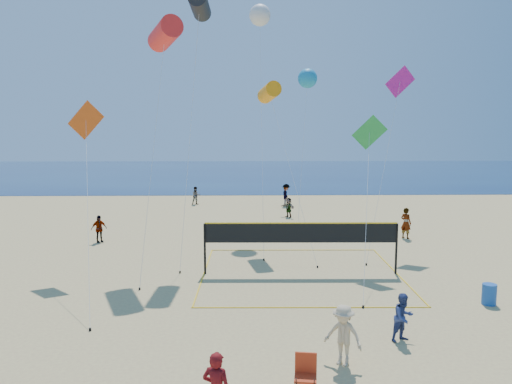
{
  "coord_description": "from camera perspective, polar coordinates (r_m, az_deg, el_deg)",
  "views": [
    {
      "loc": [
        -0.6,
        -11.66,
        6.65
      ],
      "look_at": [
        -0.31,
        2.0,
        4.88
      ],
      "focal_mm": 35.0,
      "sensor_mm": 36.0,
      "label": 1
    }
  ],
  "objects": [
    {
      "name": "kite_4",
      "position": [
        24.28,
        12.81,
        5.89
      ],
      "size": [
        2.42,
        6.54,
        7.26
      ],
      "rotation": [
        0.0,
        0.0,
        -0.2
      ],
      "color": "green",
      "rests_on": "ground"
    },
    {
      "name": "far_person_3",
      "position": [
        43.54,
        -6.88,
        -0.42
      ],
      "size": [
        0.91,
        0.8,
        1.56
      ],
      "primitive_type": "imported",
      "rotation": [
        0.0,
        0.0,
        0.33
      ],
      "color": "gray",
      "rests_on": "ground"
    },
    {
      "name": "kite_7",
      "position": [
        35.87,
        5.91,
        12.78
      ],
      "size": [
        2.16,
        6.78,
        10.73
      ],
      "rotation": [
        0.0,
        0.0,
        -0.42
      ],
      "color": "#1883B8",
      "rests_on": "ground"
    },
    {
      "name": "far_person_1",
      "position": [
        37.25,
        3.74,
        -1.78
      ],
      "size": [
        1.19,
        1.32,
        1.46
      ],
      "primitive_type": "imported",
      "rotation": [
        0.0,
        0.0,
        -0.88
      ],
      "color": "gray",
      "rests_on": "ground"
    },
    {
      "name": "far_person_4",
      "position": [
        42.4,
        3.46,
        -0.35
      ],
      "size": [
        0.9,
        1.33,
        1.9
      ],
      "primitive_type": "imported",
      "rotation": [
        0.0,
        0.0,
        1.4
      ],
      "color": "gray",
      "rests_on": "ground"
    },
    {
      "name": "kite_3",
      "position": [
        24.42,
        -18.85,
        7.02
      ],
      "size": [
        3.27,
        8.08,
        7.91
      ],
      "rotation": [
        0.0,
        0.0,
        -0.01
      ],
      "color": "#D74D12",
      "rests_on": "ground"
    },
    {
      "name": "kite_0",
      "position": [
        25.67,
        -10.36,
        17.33
      ],
      "size": [
        2.1,
        6.49,
        11.86
      ],
      "rotation": [
        0.0,
        0.0,
        0.43
      ],
      "color": "red",
      "rests_on": "ground"
    },
    {
      "name": "volleyball_net",
      "position": [
        22.83,
        5.14,
        -5.34
      ],
      "size": [
        9.09,
        8.94,
        2.39
      ],
      "rotation": [
        0.0,
        0.0,
        -0.02
      ],
      "color": "black",
      "rests_on": "ground"
    },
    {
      "name": "ocean",
      "position": [
        73.96,
        -0.75,
        2.24
      ],
      "size": [
        140.0,
        50.0,
        0.03
      ],
      "primitive_type": "cube",
      "color": "#10204E",
      "rests_on": "ground"
    },
    {
      "name": "kite_1",
      "position": [
        27.27,
        -6.46,
        20.43
      ],
      "size": [
        1.27,
        5.36,
        13.46
      ],
      "rotation": [
        0.0,
        0.0,
        -0.04
      ],
      "color": "black",
      "rests_on": "ground"
    },
    {
      "name": "kite_6",
      "position": [
        34.6,
        0.45,
        19.54
      ],
      "size": [
        1.72,
        10.3,
        14.65
      ],
      "rotation": [
        0.0,
        0.0,
        0.26
      ],
      "color": "silver",
      "rests_on": "ground"
    },
    {
      "name": "camp_chair",
      "position": [
        13.34,
        5.7,
        -19.75
      ],
      "size": [
        0.62,
        0.74,
        1.13
      ],
      "rotation": [
        0.0,
        0.0,
        -0.15
      ],
      "color": "#B93215",
      "rests_on": "ground"
    },
    {
      "name": "kite_5",
      "position": [
        29.28,
        15.99,
        11.19
      ],
      "size": [
        3.71,
        4.94,
        10.08
      ],
      "rotation": [
        0.0,
        0.0,
        0.35
      ],
      "color": "#BA188F",
      "rests_on": "ground"
    },
    {
      "name": "far_person_2",
      "position": [
        31.41,
        16.76,
        -3.42
      ],
      "size": [
        0.78,
        0.81,
        1.87
      ],
      "primitive_type": "imported",
      "rotation": [
        0.0,
        0.0,
        2.27
      ],
      "color": "gray",
      "rests_on": "ground"
    },
    {
      "name": "far_person_0",
      "position": [
        30.48,
        -17.52,
        -4.04
      ],
      "size": [
        0.98,
        0.87,
        1.59
      ],
      "primitive_type": "imported",
      "rotation": [
        0.0,
        0.0,
        0.64
      ],
      "color": "gray",
      "rests_on": "ground"
    },
    {
      "name": "bystander_b",
      "position": [
        14.75,
        9.93,
        -15.81
      ],
      "size": [
        1.29,
        1.16,
        1.74
      ],
      "primitive_type": "imported",
      "rotation": [
        0.0,
        0.0,
        -0.59
      ],
      "color": "#CBB187",
      "rests_on": "ground"
    },
    {
      "name": "bystander_a",
      "position": [
        16.69,
        16.49,
        -13.57
      ],
      "size": [
        0.92,
        0.85,
        1.53
      ],
      "primitive_type": "imported",
      "rotation": [
        0.0,
        0.0,
        0.45
      ],
      "color": "navy",
      "rests_on": "ground"
    },
    {
      "name": "trash_barrel",
      "position": [
        21.15,
        25.1,
        -10.54
      ],
      "size": [
        0.66,
        0.66,
        0.79
      ],
      "primitive_type": "cylinder",
      "rotation": [
        0.0,
        0.0,
        -0.3
      ],
      "color": "#194EA4",
      "rests_on": "ground"
    },
    {
      "name": "kite_2",
      "position": [
        28.48,
        1.53,
        11.29
      ],
      "size": [
        2.78,
        6.49,
        9.18
      ],
      "rotation": [
        0.0,
        0.0,
        0.21
      ],
      "color": "orange",
      "rests_on": "ground"
    }
  ]
}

